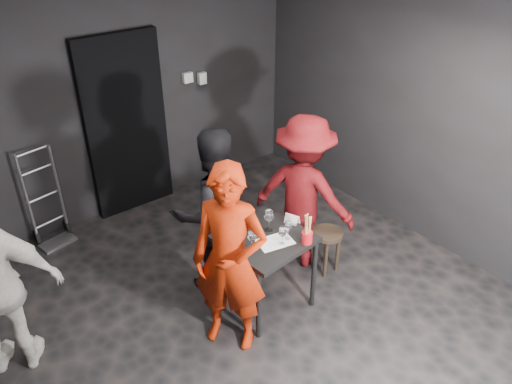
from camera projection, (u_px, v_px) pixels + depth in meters
floor at (258, 316)px, 4.58m from camera, size 4.50×5.00×0.02m
ceiling at (259, 10)px, 3.18m from camera, size 4.50×5.00×0.02m
wall_back at (120, 100)px, 5.57m from camera, size 4.50×0.04×2.70m
wall_right at (432, 121)px, 5.07m from camera, size 0.04×5.00×2.70m
doorway at (126, 127)px, 5.68m from camera, size 0.95×0.10×2.10m
wallbox_upper at (188, 77)px, 5.93m from camera, size 0.12×0.06×0.12m
wallbox_lower at (202, 78)px, 6.06m from camera, size 0.10×0.06×0.14m
hand_truck at (52, 225)px, 5.48m from camera, size 0.37×0.32×1.11m
tasting_table at (265, 245)px, 4.43m from camera, size 0.72×0.72×0.75m
stool at (327, 241)px, 4.97m from camera, size 0.31×0.31×0.47m
server_red at (229, 250)px, 3.88m from camera, size 0.78×0.83×1.91m
woman_black at (213, 205)px, 4.55m from camera, size 0.96×0.67×1.79m
man_maroon at (304, 188)px, 4.86m from camera, size 0.95×1.24×1.74m
tasting_mat at (275, 242)px, 4.31m from camera, size 0.34×0.26×0.00m
wine_glass_a at (252, 240)px, 4.17m from camera, size 0.09×0.09×0.19m
wine_glass_b at (236, 230)px, 4.30m from camera, size 0.08×0.08×0.19m
wine_glass_c at (246, 226)px, 4.36m from camera, size 0.09×0.09×0.18m
wine_glass_d at (282, 235)px, 4.24m from camera, size 0.09×0.09×0.18m
wine_glass_e at (288, 230)px, 4.30m from camera, size 0.10×0.10×0.20m
wine_glass_f at (269, 220)px, 4.40m from camera, size 0.11×0.11×0.22m
wine_bottle at (237, 233)px, 4.21m from camera, size 0.08×0.08×0.31m
breadstick_cup at (307, 230)px, 4.23m from camera, size 0.10×0.10×0.30m
reserved_card at (291, 219)px, 4.52m from camera, size 0.12×0.14×0.10m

